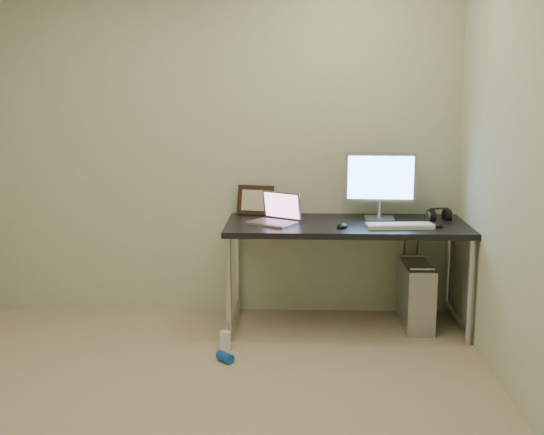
{
  "coord_description": "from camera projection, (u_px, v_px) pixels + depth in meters",
  "views": [
    {
      "loc": [
        0.59,
        -3.22,
        1.65
      ],
      "look_at": [
        0.42,
        1.04,
        0.85
      ],
      "focal_mm": 45.0,
      "sensor_mm": 36.0,
      "label": 1
    }
  ],
  "objects": [
    {
      "name": "can_blue",
      "position": [
        225.0,
        357.0,
        4.2
      ],
      "size": [
        0.12,
        0.12,
        0.06
      ],
      "primitive_type": "cylinder",
      "rotation": [
        1.57,
        0.0,
        0.78
      ],
      "color": "blue",
      "rests_on": "ground"
    },
    {
      "name": "monitor",
      "position": [
        380.0,
        180.0,
        4.77
      ],
      "size": [
        0.5,
        0.15,
        0.47
      ],
      "rotation": [
        0.0,
        0.0,
        -0.03
      ],
      "color": "#B6B6BE",
      "rests_on": "desk"
    },
    {
      "name": "mouse_right",
      "position": [
        437.0,
        224.0,
        4.56
      ],
      "size": [
        0.09,
        0.12,
        0.04
      ],
      "primitive_type": "ellipsoid",
      "rotation": [
        0.0,
        0.0,
        0.24
      ],
      "color": "black",
      "rests_on": "desk"
    },
    {
      "name": "can_red",
      "position": [
        226.0,
        340.0,
        4.4
      ],
      "size": [
        0.07,
        0.07,
        0.11
      ],
      "primitive_type": "cylinder",
      "rotation": [
        0.0,
        0.0,
        -0.19
      ],
      "color": "#AF3620",
      "rests_on": "ground"
    },
    {
      "name": "can_white",
      "position": [
        225.0,
        341.0,
        4.37
      ],
      "size": [
        0.09,
        0.09,
        0.13
      ],
      "primitive_type": "cylinder",
      "rotation": [
        0.0,
        0.0,
        -0.3
      ],
      "color": "white",
      "rests_on": "ground"
    },
    {
      "name": "desk",
      "position": [
        346.0,
        234.0,
        4.7
      ],
      "size": [
        1.65,
        0.72,
        0.75
      ],
      "color": "black",
      "rests_on": "ground"
    },
    {
      "name": "keyboard",
      "position": [
        400.0,
        226.0,
        4.52
      ],
      "size": [
        0.45,
        0.18,
        0.03
      ],
      "primitive_type": "cube",
      "rotation": [
        0.0,
        0.0,
        0.08
      ],
      "color": "silver",
      "rests_on": "desk"
    },
    {
      "name": "picture_frame",
      "position": [
        255.0,
        200.0,
        4.97
      ],
      "size": [
        0.28,
        0.14,
        0.22
      ],
      "primitive_type": "cube",
      "rotation": [
        -0.21,
        0.0,
        -0.24
      ],
      "color": "black",
      "rests_on": "desk"
    },
    {
      "name": "floor",
      "position": [
        182.0,
        417.0,
        3.49
      ],
      "size": [
        3.5,
        3.5,
        0.0
      ],
      "primitive_type": "plane",
      "color": "tan",
      "rests_on": "ground"
    },
    {
      "name": "mouse_left",
      "position": [
        342.0,
        225.0,
        4.53
      ],
      "size": [
        0.1,
        0.12,
        0.04
      ],
      "primitive_type": "ellipsoid",
      "rotation": [
        0.0,
        0.0,
        -0.32
      ],
      "color": "black",
      "rests_on": "desk"
    },
    {
      "name": "laptop",
      "position": [
        276.0,
        216.0,
        4.66
      ],
      "size": [
        0.39,
        0.37,
        0.21
      ],
      "rotation": [
        0.0,
        0.0,
        -0.56
      ],
      "color": "#B6B6BE",
      "rests_on": "desk"
    },
    {
      "name": "cable_a",
      "position": [
        403.0,
        262.0,
        5.04
      ],
      "size": [
        0.01,
        0.16,
        0.69
      ],
      "primitive_type": "cylinder",
      "rotation": [
        0.21,
        0.0,
        0.0
      ],
      "color": "black",
      "rests_on": "ground"
    },
    {
      "name": "headphones",
      "position": [
        439.0,
        216.0,
        4.79
      ],
      "size": [
        0.18,
        0.11,
        0.11
      ],
      "rotation": [
        0.0,
        0.0,
        0.2
      ],
      "color": "black",
      "rests_on": "desk"
    },
    {
      "name": "webcam",
      "position": [
        282.0,
        204.0,
        4.92
      ],
      "size": [
        0.05,
        0.04,
        0.12
      ],
      "rotation": [
        0.0,
        0.0,
        0.27
      ],
      "color": "silver",
      "rests_on": "desk"
    },
    {
      "name": "cable_b",
      "position": [
        416.0,
        265.0,
        5.02
      ],
      "size": [
        0.02,
        0.11,
        0.71
      ],
      "primitive_type": "cylinder",
      "rotation": [
        0.14,
        0.0,
        0.09
      ],
      "color": "black",
      "rests_on": "ground"
    },
    {
      "name": "wall_back",
      "position": [
        218.0,
        145.0,
        4.98
      ],
      "size": [
        3.5,
        0.02,
        2.5
      ],
      "primitive_type": "cube",
      "color": "beige",
      "rests_on": "ground"
    },
    {
      "name": "tower_computer",
      "position": [
        416.0,
        296.0,
        4.78
      ],
      "size": [
        0.2,
        0.44,
        0.48
      ],
      "rotation": [
        0.0,
        0.0,
        0.02
      ],
      "color": "#B9BABF",
      "rests_on": "ground"
    }
  ]
}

